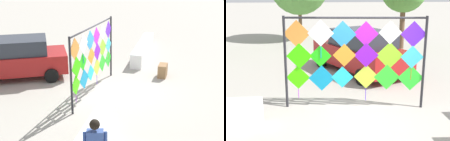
% 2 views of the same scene
% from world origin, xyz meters
% --- Properties ---
extents(ground, '(120.00, 120.00, 0.00)m').
position_xyz_m(ground, '(0.00, 0.00, 0.00)').
color(ground, '#9E998E').
extents(plaza_ledge_right, '(4.75, 0.52, 0.66)m').
position_xyz_m(plaza_ledge_right, '(4.95, -0.41, 0.33)').
color(plaza_ledge_right, white).
rests_on(plaza_ledge_right, ground).
extents(kite_display_rack, '(3.74, 0.42, 2.49)m').
position_xyz_m(kite_display_rack, '(-0.24, 0.64, 1.52)').
color(kite_display_rack, '#232328').
rests_on(kite_display_rack, ground).
extents(parked_car, '(3.53, 4.60, 1.64)m').
position_xyz_m(parked_car, '(0.47, 4.23, 0.83)').
color(parked_car, maroon).
rests_on(parked_car, ground).
extents(cardboard_box_large, '(0.63, 0.37, 0.53)m').
position_xyz_m(cardboard_box_large, '(1.97, -1.66, 0.27)').
color(cardboard_box_large, olive).
rests_on(cardboard_box_large, ground).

